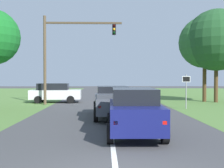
{
  "coord_description": "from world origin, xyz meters",
  "views": [
    {
      "loc": [
        -0.26,
        -5.95,
        2.31
      ],
      "look_at": [
        0.28,
        15.93,
        1.81
      ],
      "focal_mm": 45.29,
      "sensor_mm": 36.0,
      "label": 1
    }
  ],
  "objects_px": {
    "pickup_truck_lead": "(112,101)",
    "traffic_light": "(65,47)",
    "red_suv_near": "(134,110)",
    "crossing_suv_far": "(55,92)",
    "oak_tree_right": "(216,40)",
    "extra_tree_2": "(205,43)",
    "keep_moving_sign": "(186,87)"
  },
  "relations": [
    {
      "from": "keep_moving_sign",
      "to": "extra_tree_2",
      "type": "bearing_deg",
      "value": 60.15
    },
    {
      "from": "pickup_truck_lead",
      "to": "traffic_light",
      "type": "bearing_deg",
      "value": 115.71
    },
    {
      "from": "extra_tree_2",
      "to": "red_suv_near",
      "type": "bearing_deg",
      "value": -118.27
    },
    {
      "from": "red_suv_near",
      "to": "traffic_light",
      "type": "bearing_deg",
      "value": 109.48
    },
    {
      "from": "red_suv_near",
      "to": "keep_moving_sign",
      "type": "bearing_deg",
      "value": 62.81
    },
    {
      "from": "red_suv_near",
      "to": "pickup_truck_lead",
      "type": "height_order",
      "value": "red_suv_near"
    },
    {
      "from": "traffic_light",
      "to": "extra_tree_2",
      "type": "relative_size",
      "value": 0.93
    },
    {
      "from": "pickup_truck_lead",
      "to": "keep_moving_sign",
      "type": "xyz_separation_m",
      "value": [
        5.58,
        4.39,
        0.67
      ]
    },
    {
      "from": "oak_tree_right",
      "to": "pickup_truck_lead",
      "type": "bearing_deg",
      "value": -135.27
    },
    {
      "from": "red_suv_near",
      "to": "pickup_truck_lead",
      "type": "distance_m",
      "value": 5.06
    },
    {
      "from": "pickup_truck_lead",
      "to": "extra_tree_2",
      "type": "relative_size",
      "value": 0.66
    },
    {
      "from": "crossing_suv_far",
      "to": "extra_tree_2",
      "type": "distance_m",
      "value": 14.96
    },
    {
      "from": "oak_tree_right",
      "to": "crossing_suv_far",
      "type": "distance_m",
      "value": 15.78
    },
    {
      "from": "red_suv_near",
      "to": "crossing_suv_far",
      "type": "bearing_deg",
      "value": 111.13
    },
    {
      "from": "red_suv_near",
      "to": "oak_tree_right",
      "type": "relative_size",
      "value": 0.53
    },
    {
      "from": "traffic_light",
      "to": "extra_tree_2",
      "type": "bearing_deg",
      "value": 11.28
    },
    {
      "from": "pickup_truck_lead",
      "to": "crossing_suv_far",
      "type": "relative_size",
      "value": 1.15
    },
    {
      "from": "keep_moving_sign",
      "to": "extra_tree_2",
      "type": "relative_size",
      "value": 0.31
    },
    {
      "from": "crossing_suv_far",
      "to": "extra_tree_2",
      "type": "relative_size",
      "value": 0.58
    },
    {
      "from": "pickup_truck_lead",
      "to": "traffic_light",
      "type": "height_order",
      "value": "traffic_light"
    },
    {
      "from": "red_suv_near",
      "to": "pickup_truck_lead",
      "type": "xyz_separation_m",
      "value": [
        -0.75,
        5.01,
        -0.04
      ]
    },
    {
      "from": "pickup_truck_lead",
      "to": "crossing_suv_far",
      "type": "xyz_separation_m",
      "value": [
        -5.04,
        9.96,
        -0.02
      ]
    },
    {
      "from": "red_suv_near",
      "to": "oak_tree_right",
      "type": "height_order",
      "value": "oak_tree_right"
    },
    {
      "from": "crossing_suv_far",
      "to": "extra_tree_2",
      "type": "xyz_separation_m",
      "value": [
        14.18,
        0.64,
        4.74
      ]
    },
    {
      "from": "crossing_suv_far",
      "to": "oak_tree_right",
      "type": "bearing_deg",
      "value": -0.3
    },
    {
      "from": "extra_tree_2",
      "to": "pickup_truck_lead",
      "type": "bearing_deg",
      "value": -130.77
    },
    {
      "from": "red_suv_near",
      "to": "keep_moving_sign",
      "type": "relative_size",
      "value": 1.81
    },
    {
      "from": "red_suv_near",
      "to": "extra_tree_2",
      "type": "height_order",
      "value": "extra_tree_2"
    },
    {
      "from": "red_suv_near",
      "to": "extra_tree_2",
      "type": "relative_size",
      "value": 0.57
    },
    {
      "from": "crossing_suv_far",
      "to": "extra_tree_2",
      "type": "bearing_deg",
      "value": 2.58
    },
    {
      "from": "crossing_suv_far",
      "to": "red_suv_near",
      "type": "bearing_deg",
      "value": -68.87
    },
    {
      "from": "oak_tree_right",
      "to": "traffic_light",
      "type": "bearing_deg",
      "value": -172.29
    }
  ]
}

